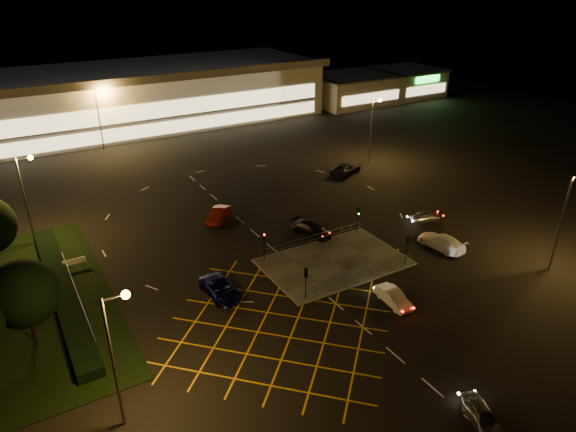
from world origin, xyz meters
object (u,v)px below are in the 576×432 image
signal_sw (306,277)px  signal_se (407,244)px  car_near_silver (482,416)px  car_queue_white (393,297)px  car_approach_white (441,242)px  signal_ne (358,215)px  signal_nw (264,241)px  car_left_blue (220,289)px  car_right_silver (425,217)px  car_far_dkgrey (311,229)px  car_east_grey (346,169)px  car_circ_red (218,215)px

signal_sw → signal_se: bearing=-180.0°
signal_sw → car_near_silver: size_ratio=0.81×
car_queue_white → car_approach_white: 12.53m
car_queue_white → car_approach_white: size_ratio=0.76×
signal_ne → car_near_silver: signal_ne is taller
signal_nw → car_queue_white: (6.41, -12.61, -1.69)m
car_left_blue → car_right_silver: size_ratio=1.43×
signal_ne → car_left_blue: 18.83m
car_right_silver → car_near_silver: bearing=154.7°
signal_nw → car_queue_white: bearing=-63.1°
car_left_blue → car_far_dkgrey: bearing=21.0°
car_approach_white → signal_ne: bearing=-57.7°
car_near_silver → car_right_silver: 30.66m
signal_sw → car_east_grey: size_ratio=0.55×
car_left_blue → car_far_dkgrey: car_far_dkgrey is taller
car_queue_white → car_right_silver: 18.28m
car_queue_white → car_circ_red: bearing=110.1°
signal_nw → car_approach_white: size_ratio=0.58×
signal_se → car_queue_white: 7.45m
signal_sw → car_circ_red: 19.17m
car_circ_red → car_approach_white: car_approach_white is taller
signal_se → signal_nw: (-12.00, 7.99, 0.00)m
car_approach_white → car_far_dkgrey: bearing=-49.2°
signal_nw → car_circ_red: (-0.33, 11.11, -1.60)m
signal_nw → car_left_blue: bearing=-151.6°
signal_nw → car_circ_red: size_ratio=0.68×
signal_se → car_right_silver: (8.98, 6.42, -1.74)m
car_left_blue → car_approach_white: 24.49m
signal_ne → signal_sw: bearing=-146.4°
car_east_grey → signal_sw: bearing=114.1°
car_queue_white → signal_sw: bearing=148.5°
signal_nw → car_east_grey: size_ratio=0.55×
car_near_silver → car_left_blue: car_left_blue is taller
car_left_blue → car_far_dkgrey: 15.04m
car_right_silver → car_east_grey: (1.27, 17.71, 0.17)m
signal_nw → car_approach_white: (17.76, -7.30, -1.58)m
car_near_silver → signal_sw: bearing=118.6°
car_near_silver → car_left_blue: bearing=132.4°
signal_se → signal_ne: bearing=-90.0°
signal_nw → car_right_silver: bearing=-4.3°
signal_nw → car_queue_white: signal_nw is taller
signal_ne → car_right_silver: 9.28m
car_near_silver → car_circ_red: size_ratio=0.83×
signal_ne → car_east_grey: bearing=57.6°
car_circ_red → car_queue_white: bearing=-29.3°
signal_sw → car_left_blue: signal_sw is taller
signal_ne → car_right_silver: bearing=-9.9°
signal_nw → car_queue_white: size_ratio=0.76×
car_circ_red → car_near_silver: bearing=-40.9°
signal_se → signal_nw: same height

